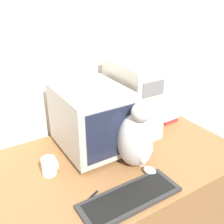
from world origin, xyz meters
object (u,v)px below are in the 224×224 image
at_px(cat, 136,139).
at_px(pen, 88,200).
at_px(computer_tower, 132,98).
at_px(book_stack, 164,116).
at_px(mug, 49,166).
at_px(keyboard, 130,198).
at_px(crt_monitor, 92,119).

bearing_deg(cat, pen, -173.24).
relative_size(computer_tower, book_stack, 2.85).
height_order(book_stack, mug, mug).
xyz_separation_m(computer_tower, cat, (-0.20, -0.32, -0.08)).
xyz_separation_m(keyboard, pen, (-0.17, 0.09, -0.01)).
relative_size(crt_monitor, pen, 3.28).
height_order(keyboard, mug, mug).
distance_m(computer_tower, keyboard, 0.69).
bearing_deg(crt_monitor, cat, -66.00).
bearing_deg(crt_monitor, book_stack, 4.71).
distance_m(pen, mug, 0.30).
relative_size(computer_tower, cat, 1.21).
distance_m(computer_tower, mug, 0.68).
height_order(computer_tower, mug, computer_tower).
xyz_separation_m(cat, book_stack, (0.51, 0.33, -0.13)).
distance_m(crt_monitor, computer_tower, 0.33).
bearing_deg(book_stack, mug, -170.81).
relative_size(crt_monitor, keyboard, 0.92).
relative_size(keyboard, pen, 3.57).
xyz_separation_m(crt_monitor, pen, (-0.23, -0.38, -0.20)).
height_order(pen, mug, mug).
height_order(computer_tower, pen, computer_tower).
bearing_deg(book_stack, crt_monitor, -175.29).
height_order(book_stack, pen, book_stack).
distance_m(crt_monitor, mug, 0.36).
bearing_deg(keyboard, book_stack, 37.61).
bearing_deg(computer_tower, mug, -166.95).
bearing_deg(pen, book_stack, 26.81).
distance_m(book_stack, pen, 0.96).
relative_size(book_stack, pen, 1.21).
relative_size(cat, book_stack, 2.35).
distance_m(crt_monitor, keyboard, 0.52).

